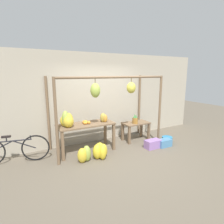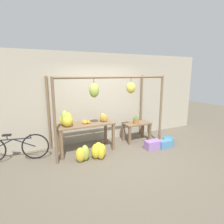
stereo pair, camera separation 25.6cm
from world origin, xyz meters
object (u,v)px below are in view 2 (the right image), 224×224
(banana_pile_on_table, at_px, (66,120))
(blue_bucket, at_px, (168,140))
(papaya_pile, at_px, (103,118))
(pineapple_cluster, at_px, (136,120))
(fruit_crate_white, at_px, (153,145))
(parked_bicycle, at_px, (14,148))
(banana_pile_ground_left, at_px, (83,154))
(orange_pile, at_px, (85,122))
(banana_pile_ground_right, at_px, (99,151))
(fruit_crate_purple, at_px, (165,144))

(banana_pile_on_table, relative_size, blue_bucket, 1.52)
(banana_pile_on_table, distance_m, papaya_pile, 1.06)
(pineapple_cluster, distance_m, fruit_crate_white, 0.94)
(banana_pile_on_table, distance_m, parked_bicycle, 1.45)
(banana_pile_ground_left, distance_m, blue_bucket, 2.81)
(fruit_crate_white, bearing_deg, pineapple_cluster, 103.07)
(banana_pile_ground_left, distance_m, fruit_crate_white, 2.10)
(banana_pile_ground_left, xyz_separation_m, parked_bicycle, (-1.54, 0.78, 0.15))
(orange_pile, xyz_separation_m, banana_pile_ground_right, (0.16, -0.60, -0.65))
(pineapple_cluster, xyz_separation_m, papaya_pile, (-1.12, -0.02, 0.20))
(fruit_crate_purple, bearing_deg, banana_pile_ground_left, 175.21)
(pineapple_cluster, height_order, fruit_crate_white, pineapple_cluster)
(pineapple_cluster, bearing_deg, fruit_crate_purple, -54.80)
(orange_pile, relative_size, fruit_crate_purple, 0.56)
(orange_pile, xyz_separation_m, papaya_pile, (0.53, -0.06, 0.08))
(blue_bucket, bearing_deg, fruit_crate_purple, -146.07)
(banana_pile_on_table, relative_size, pineapple_cluster, 1.68)
(banana_pile_ground_left, distance_m, banana_pile_ground_right, 0.44)
(orange_pile, height_order, blue_bucket, orange_pile)
(pineapple_cluster, relative_size, papaya_pile, 1.08)
(pineapple_cluster, bearing_deg, banana_pile_ground_right, -159.21)
(banana_pile_ground_right, bearing_deg, orange_pile, 105.00)
(blue_bucket, relative_size, papaya_pile, 1.19)
(orange_pile, distance_m, blue_bucket, 2.71)
(pineapple_cluster, xyz_separation_m, fruit_crate_purple, (0.55, -0.77, -0.62))
(banana_pile_ground_left, distance_m, fruit_crate_purple, 2.49)
(banana_pile_ground_left, xyz_separation_m, banana_pile_ground_right, (0.44, 0.00, -0.00))
(orange_pile, relative_size, banana_pile_ground_left, 0.58)
(papaya_pile, relative_size, fruit_crate_purple, 0.64)
(blue_bucket, bearing_deg, parked_bicycle, 170.10)
(papaya_pile, bearing_deg, parked_bicycle, 174.42)
(papaya_pile, bearing_deg, banana_pile_ground_right, -124.20)
(banana_pile_ground_right, relative_size, blue_bucket, 1.43)
(parked_bicycle, xyz_separation_m, fruit_crate_purple, (4.02, -0.98, -0.24))
(banana_pile_on_table, xyz_separation_m, blue_bucket, (3.06, -0.54, -0.89))
(parked_bicycle, bearing_deg, orange_pile, -5.48)
(orange_pile, distance_m, papaya_pile, 0.54)
(fruit_crate_white, xyz_separation_m, papaya_pile, (-1.28, 0.68, 0.81))
(orange_pile, bearing_deg, banana_pile_ground_left, -114.58)
(banana_pile_ground_left, height_order, blue_bucket, banana_pile_ground_left)
(blue_bucket, xyz_separation_m, fruit_crate_purple, (-0.33, -0.22, 0.02))
(banana_pile_ground_right, bearing_deg, fruit_crate_purple, -5.83)
(orange_pile, height_order, parked_bicycle, orange_pile)
(blue_bucket, bearing_deg, pineapple_cluster, 148.01)
(banana_pile_on_table, distance_m, orange_pile, 0.54)
(fruit_crate_white, xyz_separation_m, fruit_crate_purple, (0.38, -0.08, -0.01))
(fruit_crate_purple, bearing_deg, banana_pile_on_table, 164.40)
(banana_pile_ground_right, relative_size, fruit_crate_purple, 1.09)
(parked_bicycle, height_order, fruit_crate_purple, parked_bicycle)
(pineapple_cluster, distance_m, fruit_crate_purple, 1.13)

